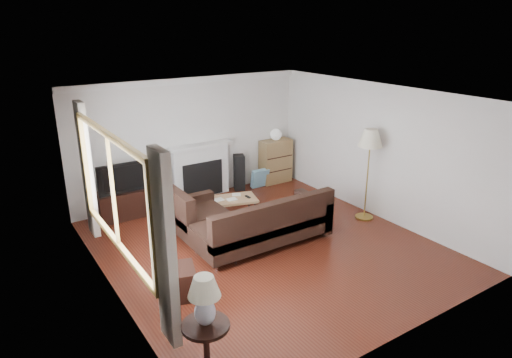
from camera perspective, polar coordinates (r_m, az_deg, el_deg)
room at (r=7.17m, az=1.31°, el=0.47°), size 5.10×5.60×2.54m
window at (r=5.92m, az=-17.46°, el=-1.52°), size 0.12×2.74×1.54m
curtain_near at (r=4.66m, az=-11.26°, el=-8.76°), size 0.10×0.35×2.10m
curtain_far at (r=7.38m, az=-20.36°, el=1.01°), size 0.10×0.35×2.10m
fireplace at (r=9.62m, az=-6.91°, el=1.06°), size 1.40×0.26×1.15m
tv_stand at (r=9.02m, az=-16.02°, el=-2.96°), size 1.05×0.47×0.52m
television at (r=8.83m, az=-16.34°, el=0.34°), size 1.00×0.13×0.58m
speaker_left at (r=9.23m, az=-12.00°, el=-1.00°), size 0.27×0.31×0.86m
speaker_right at (r=10.00m, az=-2.12°, el=0.83°), size 0.30×0.33×0.79m
bookshelf at (r=10.46m, az=2.45°, el=2.24°), size 0.72×0.34×1.00m
globe_lamp at (r=10.30m, az=2.50°, el=5.57°), size 0.25×0.25×0.25m
sectional_sofa at (r=7.56m, az=0.85°, el=-5.36°), size 2.52×1.84×0.82m
coffee_table at (r=8.66m, az=-3.27°, el=-3.63°), size 1.11×0.80×0.39m
footstool at (r=6.42m, az=-9.86°, el=-12.57°), size 0.62×0.62×0.41m
floor_lamp at (r=8.64m, az=13.77°, el=0.50°), size 0.47×0.47×1.72m
side_table at (r=5.10m, az=-6.18°, el=-20.41°), size 0.50×0.50×0.63m
table_lamp at (r=4.75m, az=-6.44°, el=-14.94°), size 0.34×0.34×0.55m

